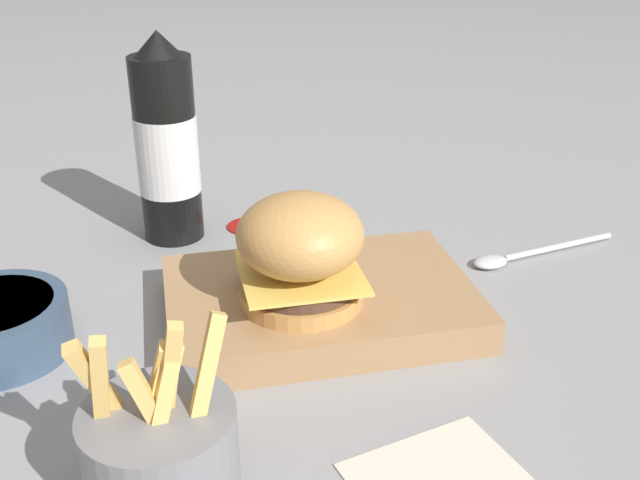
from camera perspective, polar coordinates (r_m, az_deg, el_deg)
ground_plane at (r=0.73m, az=-3.84°, el=-5.78°), size 6.00×6.00×0.00m
serving_board at (r=0.72m, az=-0.00°, el=-4.77°), size 0.29×0.20×0.03m
burger at (r=0.67m, az=-1.51°, el=-0.72°), size 0.11×0.11×0.10m
ketchup_bottle at (r=0.87m, az=-11.58°, el=6.99°), size 0.07×0.07×0.24m
fries_basket at (r=0.53m, az=-12.05°, el=-15.56°), size 0.10×0.10×0.14m
spoon at (r=0.86m, az=14.73°, el=-1.19°), size 0.19×0.05×0.01m
ketchup_puddle at (r=0.92m, az=-5.55°, el=1.11°), size 0.05×0.05×0.00m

